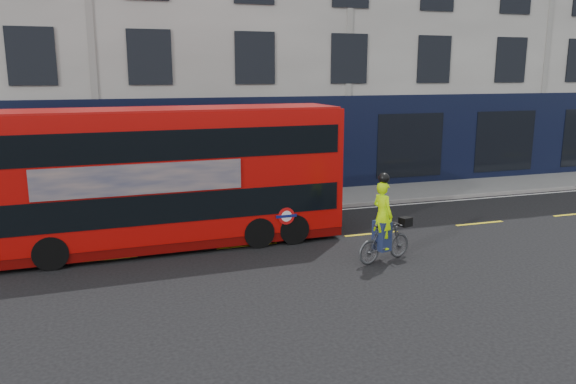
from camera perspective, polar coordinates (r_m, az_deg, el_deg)
name	(u,v)px	position (r m, az deg, el deg)	size (l,w,h in m)	color
ground	(103,279)	(14.63, -18.27, -8.36)	(120.00, 120.00, 0.00)	black
pavement	(103,214)	(20.85, -18.31, -2.13)	(60.00, 3.00, 0.12)	gray
kerb	(103,225)	(19.39, -18.30, -3.16)	(60.00, 0.12, 0.13)	gray
building_terrace	(91,12)	(26.83, -19.41, 16.84)	(50.00, 10.07, 15.00)	beige
road_edge_line	(103,229)	(19.12, -18.29, -3.56)	(58.00, 0.10, 0.01)	silver
lane_dashes	(103,259)	(16.05, -18.28, -6.53)	(58.00, 0.12, 0.01)	yellow
bus	(171,177)	(16.31, -11.82, 1.53)	(9.96, 2.56, 3.98)	#B30907
cyclist	(384,232)	(15.09, 9.73, -4.03)	(1.84, 0.96, 2.42)	#47494C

